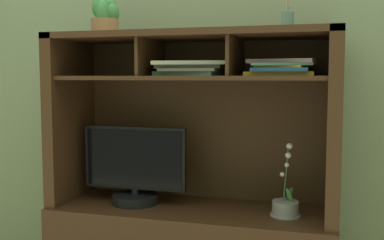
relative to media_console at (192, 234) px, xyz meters
name	(u,v)px	position (x,y,z in m)	size (l,w,h in m)	color
back_wall	(206,47)	(0.00, 0.27, 0.94)	(6.00, 0.02, 2.80)	gray
media_console	(192,234)	(0.00, 0.00, 0.00)	(1.39, 0.53, 1.45)	#432816
tv_monitor	(135,171)	(-0.30, -0.02, 0.31)	(0.54, 0.24, 0.39)	black
potted_orchid	(285,206)	(0.46, -0.03, 0.19)	(0.14, 0.14, 0.34)	gray
magazine_stack_left	(281,68)	(0.43, -0.04, 0.82)	(0.32, 0.30, 0.07)	#B8912A
magazine_stack_centre	(193,68)	(0.00, -0.01, 0.82)	(0.38, 0.34, 0.07)	#4C7466
diffuser_bottle	(288,20)	(0.45, -0.01, 1.04)	(0.06, 0.06, 0.24)	slate
potted_succulent	(105,17)	(-0.45, -0.02, 1.08)	(0.16, 0.16, 0.19)	#AF7A4E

